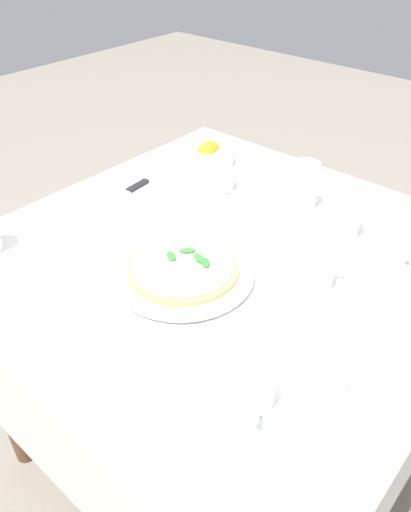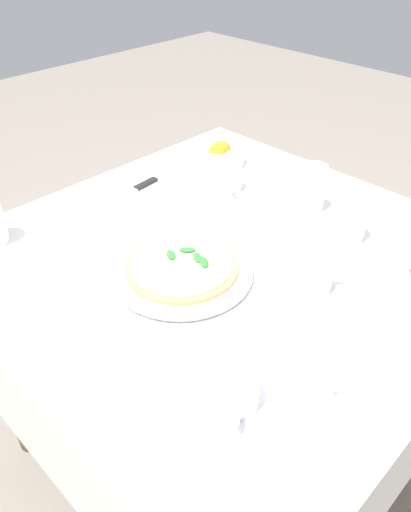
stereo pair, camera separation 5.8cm
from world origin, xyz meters
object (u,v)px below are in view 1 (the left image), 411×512
(coffee_cup_center_back, at_px, (315,274))
(napkin_folded, at_px, (126,198))
(dinner_knife, at_px, (125,194))
(water_glass_right_edge, at_px, (344,217))
(pizza_plate, at_px, (183,272))
(coffee_cup_far_right, at_px, (220,181))
(menu_card, at_px, (323,366))
(pizza, at_px, (183,267))
(coffee_cup_near_right, at_px, (251,389))
(coffee_cup_left_edge, at_px, (407,244))
(citrus_bowl, at_px, (208,154))
(water_glass_back_corner, at_px, (304,188))

(coffee_cup_center_back, bearing_deg, napkin_folded, -87.80)
(coffee_cup_center_back, relative_size, dinner_knife, 0.66)
(water_glass_right_edge, bearing_deg, pizza_plate, -24.99)
(pizza_plate, distance_m, water_glass_right_edge, 0.41)
(coffee_cup_far_right, relative_size, water_glass_right_edge, 1.25)
(pizza_plate, relative_size, water_glass_right_edge, 2.92)
(menu_card, bearing_deg, napkin_folded, -10.38)
(dinner_knife, bearing_deg, pizza_plate, 63.79)
(pizza, distance_m, coffee_cup_near_right, 0.35)
(coffee_cup_left_edge, distance_m, coffee_cup_far_right, 0.51)
(pizza_plate, relative_size, pizza, 1.26)
(pizza, relative_size, citrus_bowl, 1.60)
(coffee_cup_far_right, xyz_separation_m, menu_card, (0.39, 0.55, 0.00))
(coffee_cup_left_edge, bearing_deg, water_glass_right_edge, -85.57)
(coffee_cup_left_edge, height_order, napkin_folded, coffee_cup_left_edge)
(pizza, height_order, dinner_knife, pizza)
(coffee_cup_near_right, bearing_deg, coffee_cup_far_right, -136.36)
(water_glass_right_edge, relative_size, napkin_folded, 0.43)
(dinner_knife, bearing_deg, coffee_cup_far_right, 140.70)
(pizza, distance_m, dinner_knife, 0.36)
(coffee_cup_center_back, bearing_deg, menu_card, 34.41)
(coffee_cup_left_edge, height_order, menu_card, coffee_cup_left_edge)
(coffee_cup_left_edge, distance_m, dinner_knife, 0.70)
(coffee_cup_left_edge, xyz_separation_m, napkin_folded, (0.25, -0.65, -0.02))
(napkin_folded, xyz_separation_m, menu_card, (0.18, 0.70, 0.02))
(dinner_knife, bearing_deg, menu_card, 70.77)
(coffee_cup_near_right, distance_m, citrus_bowl, 0.87)
(coffee_cup_far_right, bearing_deg, pizza, 28.19)
(pizza_plate, height_order, coffee_cup_left_edge, coffee_cup_left_edge)
(coffee_cup_far_right, bearing_deg, water_glass_back_corner, 109.55)
(pizza, distance_m, coffee_cup_left_edge, 0.50)
(coffee_cup_left_edge, bearing_deg, napkin_folded, -69.11)
(coffee_cup_center_back, bearing_deg, coffee_cup_far_right, -114.87)
(menu_card, bearing_deg, water_glass_back_corner, -50.41)
(coffee_cup_left_edge, height_order, citrus_bowl, coffee_cup_left_edge)
(pizza_plate, bearing_deg, pizza, -172.55)
(napkin_folded, height_order, citrus_bowl, citrus_bowl)
(coffee_cup_center_back, bearing_deg, pizza, -55.86)
(napkin_folded, xyz_separation_m, dinner_knife, (0.00, 0.00, 0.01))
(pizza, distance_m, coffee_cup_center_back, 0.27)
(water_glass_right_edge, height_order, napkin_folded, water_glass_right_edge)
(pizza_plate, bearing_deg, coffee_cup_left_edge, 139.77)
(coffee_cup_center_back, relative_size, citrus_bowl, 0.87)
(menu_card, bearing_deg, water_glass_right_edge, -61.18)
(pizza_plate, relative_size, menu_card, 3.36)
(water_glass_back_corner, bearing_deg, napkin_folded, -51.57)
(coffee_cup_left_edge, distance_m, coffee_cup_center_back, 0.25)
(water_glass_right_edge, xyz_separation_m, citrus_bowl, (-0.08, -0.49, -0.02))
(pizza, bearing_deg, coffee_cup_near_right, 61.07)
(water_glass_back_corner, xyz_separation_m, menu_card, (0.47, 0.33, -0.02))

